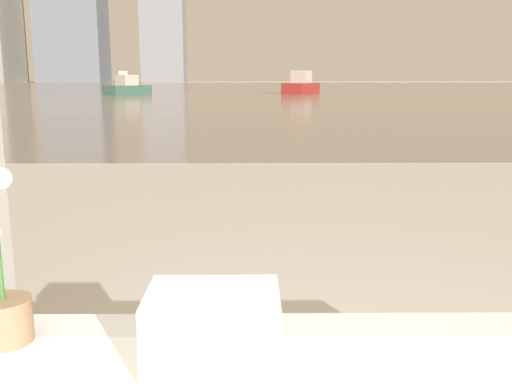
{
  "coord_description": "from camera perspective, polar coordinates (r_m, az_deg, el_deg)",
  "views": [
    {
      "loc": [
        -0.08,
        -0.24,
        1.09
      ],
      "look_at": [
        -0.06,
        2.25,
        0.59
      ],
      "focal_mm": 40.0,
      "sensor_mm": 36.0,
      "label": 1
    }
  ],
  "objects": [
    {
      "name": "harbor_boat_5",
      "position": [
        38.81,
        4.55,
        10.56
      ],
      "size": [
        2.87,
        4.28,
        1.52
      ],
      "color": "maroon",
      "rests_on": "harbor_water"
    },
    {
      "name": "harbor_boat_0",
      "position": [
        37.27,
        -12.73,
        10.13
      ],
      "size": [
        2.69,
        3.39,
        1.23
      ],
      "color": "#335647",
      "rests_on": "harbor_water"
    },
    {
      "name": "potted_orchid",
      "position": [
        1.4,
        -24.17,
        -9.1
      ],
      "size": [
        0.12,
        0.12,
        0.4
      ],
      "color": "#8C6B4C",
      "rests_on": "bathtub"
    },
    {
      "name": "harbor_boat_3",
      "position": [
        87.22,
        -13.18,
        10.86
      ],
      "size": [
        3.13,
        5.59,
        1.99
      ],
      "color": "#2D2D33",
      "rests_on": "harbor_water"
    },
    {
      "name": "harbor_water",
      "position": [
        62.25,
        -0.49,
        10.4
      ],
      "size": [
        180.0,
        110.0,
        0.01
      ],
      "color": "gray",
      "rests_on": "ground_plane"
    },
    {
      "name": "towel_stack",
      "position": [
        1.21,
        -4.31,
        -13.45
      ],
      "size": [
        0.27,
        0.2,
        0.16
      ],
      "color": "white",
      "rests_on": "bathtub"
    },
    {
      "name": "skyline_tower_1",
      "position": [
        124.02,
        -17.99,
        16.18
      ],
      "size": [
        12.68,
        9.6,
        25.15
      ],
      "color": "slate",
      "rests_on": "ground_plane"
    }
  ]
}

